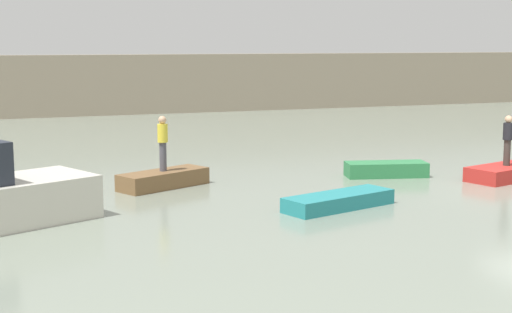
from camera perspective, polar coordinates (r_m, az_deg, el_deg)
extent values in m
cube|color=gray|center=(49.95, -1.95, 5.59)|extent=(80.00, 1.20, 3.72)
cube|color=brown|center=(23.90, -6.97, -1.70)|extent=(3.11, 2.20, 0.52)
cube|color=teal|center=(20.92, 6.24, -3.33)|extent=(3.48, 1.95, 0.41)
cube|color=#2D7F47|center=(26.00, 9.76, -0.96)|extent=(2.87, 1.57, 0.49)
cube|color=red|center=(26.35, 18.28, -1.16)|extent=(3.09, 2.02, 0.48)
cylinder|color=#38332D|center=(26.25, 18.35, 0.28)|extent=(0.22, 0.22, 0.86)
cylinder|color=black|center=(26.16, 18.42, 1.81)|extent=(0.32, 0.32, 0.56)
sphere|color=tan|center=(26.12, 18.46, 2.68)|extent=(0.24, 0.24, 0.24)
cylinder|color=#4C4C56|center=(23.78, -7.01, -0.01)|extent=(0.22, 0.22, 0.91)
cylinder|color=yellow|center=(23.68, -7.04, 1.76)|extent=(0.32, 0.32, 0.57)
sphere|color=tan|center=(23.63, -7.06, 2.74)|extent=(0.25, 0.25, 0.25)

